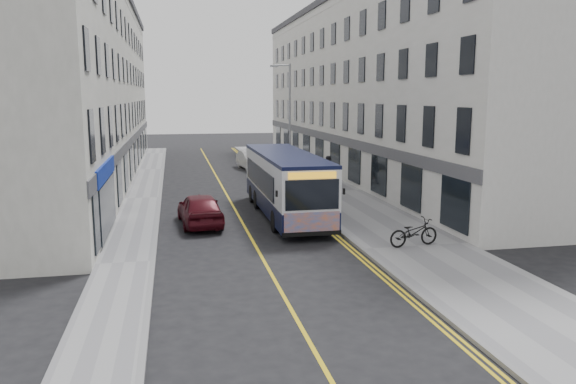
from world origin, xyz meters
name	(u,v)px	position (x,y,z in m)	size (l,w,h in m)	color
ground	(257,249)	(0.00, 0.00, 0.00)	(140.00, 140.00, 0.00)	black
pavement_east	(328,192)	(6.25, 12.00, 0.06)	(4.50, 64.00, 0.12)	gray
pavement_west	(143,199)	(-5.00, 12.00, 0.06)	(2.00, 64.00, 0.12)	gray
kerb_east	(292,193)	(4.00, 12.00, 0.07)	(0.18, 64.00, 0.13)	slate
kerb_west	(160,198)	(-4.00, 12.00, 0.07)	(0.18, 64.00, 0.13)	slate
road_centre_line	(228,197)	(0.00, 12.00, 0.00)	(0.12, 64.00, 0.01)	gold
road_dbl_yellow_inner	(285,194)	(3.55, 12.00, 0.00)	(0.10, 64.00, 0.01)	gold
road_dbl_yellow_outer	(288,194)	(3.75, 12.00, 0.00)	(0.10, 64.00, 0.01)	gold
terrace_east	(362,89)	(11.50, 21.00, 6.50)	(6.00, 46.00, 13.00)	silver
terrace_west	(87,89)	(-9.00, 21.00, 6.50)	(6.00, 46.00, 13.00)	silver
streetlamp	(289,122)	(4.17, 14.00, 4.38)	(1.32, 0.18, 8.00)	gray
city_bus	(286,182)	(2.34, 5.87, 1.75)	(2.57, 11.01, 3.20)	black
bicycle	(414,232)	(6.08, -1.25, 0.68)	(0.74, 2.13, 1.12)	black
pedestrian_near	(325,172)	(6.76, 14.45, 0.97)	(0.62, 0.41, 1.71)	brown
pedestrian_far	(329,171)	(6.87, 13.89, 1.12)	(0.98, 0.76, 2.01)	black
car_white	(252,160)	(3.20, 24.51, 0.75)	(1.60, 4.58, 1.51)	silver
car_maroon	(200,209)	(-2.00, 4.69, 0.77)	(1.83, 4.54, 1.55)	#460B14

